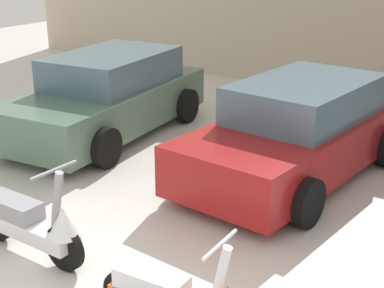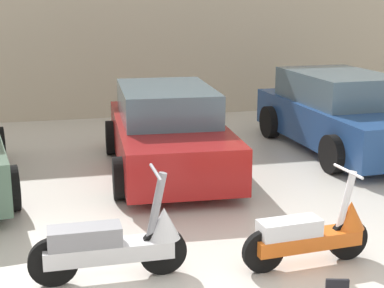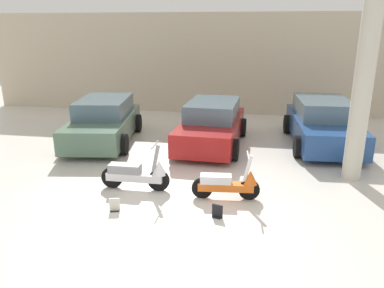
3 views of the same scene
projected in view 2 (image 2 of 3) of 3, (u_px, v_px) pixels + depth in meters
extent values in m
cube|color=beige|center=(129.00, 28.00, 12.76)|extent=(19.60, 0.12, 3.89)
cylinder|color=black|center=(163.00, 251.00, 5.68)|extent=(0.47, 0.08, 0.47)
cylinder|color=black|center=(53.00, 262.00, 5.45)|extent=(0.47, 0.08, 0.47)
cube|color=silver|center=(109.00, 251.00, 5.55)|extent=(1.22, 0.29, 0.16)
cube|color=gray|center=(85.00, 236.00, 5.46)|extent=(0.68, 0.28, 0.18)
cylinder|color=gray|center=(156.00, 206.00, 5.56)|extent=(0.22, 0.08, 0.66)
cylinder|color=gray|center=(156.00, 173.00, 5.48)|extent=(0.04, 0.54, 0.03)
cone|color=silver|center=(164.00, 223.00, 5.62)|extent=(0.31, 0.31, 0.30)
cylinder|color=black|center=(348.00, 239.00, 6.01)|extent=(0.43, 0.11, 0.43)
cylinder|color=black|center=(263.00, 251.00, 5.72)|extent=(0.43, 0.11, 0.43)
cube|color=orange|center=(307.00, 240.00, 5.85)|extent=(1.13, 0.35, 0.15)
cube|color=white|center=(289.00, 228.00, 5.75)|extent=(0.64, 0.30, 0.17)
cylinder|color=white|center=(346.00, 200.00, 5.89)|extent=(0.20, 0.09, 0.61)
cylinder|color=white|center=(348.00, 171.00, 5.81)|extent=(0.07, 0.49, 0.03)
cone|color=orange|center=(351.00, 215.00, 5.95)|extent=(0.31, 0.31, 0.28)
cylinder|color=black|center=(11.00, 188.00, 7.36)|extent=(0.28, 0.60, 0.58)
cube|color=maroon|center=(169.00, 141.00, 8.99)|extent=(1.76, 3.84, 0.63)
cube|color=slate|center=(166.00, 103.00, 9.07)|extent=(1.49, 2.18, 0.49)
cylinder|color=black|center=(239.00, 172.00, 8.07)|extent=(0.23, 0.58, 0.57)
cylinder|color=black|center=(121.00, 178.00, 7.79)|extent=(0.23, 0.58, 0.57)
cylinder|color=black|center=(205.00, 134.00, 10.29)|extent=(0.23, 0.58, 0.57)
cylinder|color=black|center=(112.00, 137.00, 10.01)|extent=(0.23, 0.58, 0.57)
cube|color=navy|center=(343.00, 122.00, 10.23)|extent=(1.79, 3.99, 0.65)
cube|color=slate|center=(338.00, 87.00, 10.31)|extent=(1.53, 2.26, 0.51)
cylinder|color=black|center=(333.00, 154.00, 8.92)|extent=(0.23, 0.61, 0.60)
cylinder|color=black|center=(350.00, 117.00, 11.64)|extent=(0.23, 0.61, 0.60)
cylinder|color=black|center=(270.00, 122.00, 11.19)|extent=(0.23, 0.61, 0.60)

